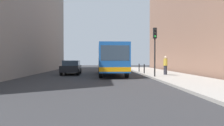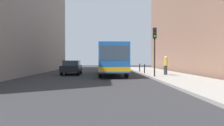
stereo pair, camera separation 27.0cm
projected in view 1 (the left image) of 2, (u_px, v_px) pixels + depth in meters
name	position (u px, v px, depth m)	size (l,w,h in m)	color
ground_plane	(112.00, 76.00, 20.44)	(80.00, 80.00, 0.00)	#2D2D30
sidewalk	(168.00, 75.00, 20.68)	(4.40, 40.00, 0.15)	#9E9991
building_left	(5.00, 15.00, 23.82)	(7.00, 32.00, 12.85)	gray
building_right	(211.00, 3.00, 24.82)	(7.00, 32.00, 16.06)	#936B56
bus	(111.00, 58.00, 22.59)	(2.75, 11.07, 3.00)	#19519E
car_beside_bus	(71.00, 67.00, 22.92)	(1.95, 4.44, 1.48)	black
traffic_light	(155.00, 43.00, 18.27)	(0.28, 0.33, 4.10)	black
bollard_near	(144.00, 69.00, 22.39)	(0.11, 0.11, 0.95)	black
bollard_mid	(139.00, 68.00, 25.53)	(0.11, 0.11, 0.95)	black
pedestrian_near_signal	(165.00, 65.00, 20.51)	(0.38, 0.38, 1.75)	#26262D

